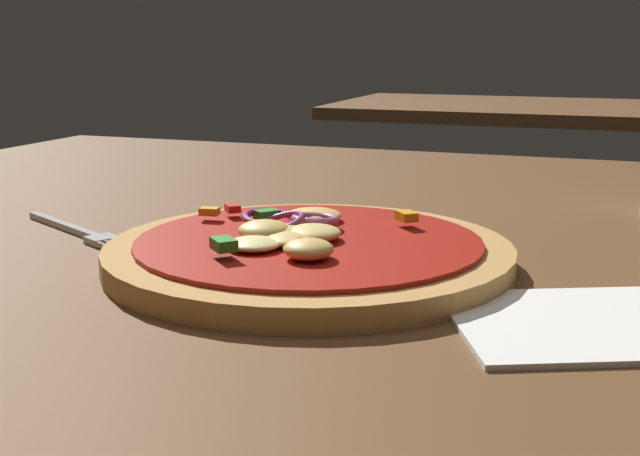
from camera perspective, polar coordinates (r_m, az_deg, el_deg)
dining_table at (r=0.55m, az=-0.33°, el=-3.15°), size 1.11×1.04×0.03m
pizza at (r=0.52m, az=-0.87°, el=-1.60°), size 0.25×0.25×0.03m
fork at (r=0.62m, az=-15.77°, el=-0.37°), size 0.15×0.08×0.00m
napkin at (r=0.44m, az=19.02°, el=-6.11°), size 0.18×0.16×0.00m
background_table at (r=1.83m, az=12.85°, el=7.87°), size 0.72×0.47×0.03m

